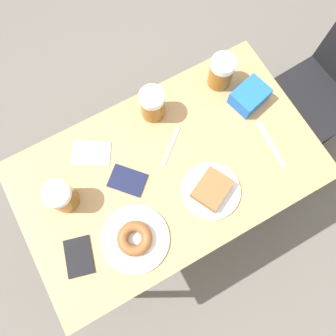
# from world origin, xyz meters

# --- Properties ---
(ground_plane) EXTENTS (8.00, 8.00, 0.00)m
(ground_plane) POSITION_xyz_m (0.00, 0.00, 0.00)
(ground_plane) COLOR #666059
(table) EXTENTS (0.64, 1.09, 0.78)m
(table) POSITION_xyz_m (0.00, 0.00, 0.70)
(table) COLOR tan
(table) RESTS_ON ground_plane
(chair) EXTENTS (0.42, 0.42, 0.89)m
(chair) POSITION_xyz_m (-0.05, 0.94, 0.53)
(chair) COLOR black
(chair) RESTS_ON ground_plane
(plate_with_cake) EXTENTS (0.21, 0.21, 0.05)m
(plate_with_cake) POSITION_xyz_m (0.14, 0.09, 0.80)
(plate_with_cake) COLOR white
(plate_with_cake) RESTS_ON table
(plate_with_donut) EXTENTS (0.23, 0.23, 0.05)m
(plate_with_donut) POSITION_xyz_m (0.16, -0.22, 0.79)
(plate_with_donut) COLOR white
(plate_with_donut) RESTS_ON table
(beer_mug_left) EXTENTS (0.09, 0.09, 0.13)m
(beer_mug_left) POSITION_xyz_m (-0.22, 0.35, 0.84)
(beer_mug_left) COLOR #8C5619
(beer_mug_left) RESTS_ON table
(beer_mug_center) EXTENTS (0.09, 0.09, 0.13)m
(beer_mug_center) POSITION_xyz_m (-0.22, 0.06, 0.84)
(beer_mug_center) COLOR #8C5619
(beer_mug_center) RESTS_ON table
(beer_mug_right) EXTENTS (0.09, 0.09, 0.13)m
(beer_mug_right) POSITION_xyz_m (-0.07, -0.36, 0.84)
(beer_mug_right) COLOR #8C5619
(beer_mug_right) RESTS_ON table
(napkin_folded) EXTENTS (0.15, 0.16, 0.00)m
(napkin_folded) POSITION_xyz_m (-0.19, -0.21, 0.78)
(napkin_folded) COLOR white
(napkin_folded) RESTS_ON table
(fork) EXTENTS (0.12, 0.14, 0.00)m
(fork) POSITION_xyz_m (-0.07, 0.05, 0.78)
(fork) COLOR silver
(fork) RESTS_ON table
(knife) EXTENTS (0.20, 0.03, 0.00)m
(knife) POSITION_xyz_m (0.10, 0.38, 0.78)
(knife) COLOR silver
(knife) RESTS_ON table
(passport_near_edge) EXTENTS (0.14, 0.12, 0.01)m
(passport_near_edge) POSITION_xyz_m (0.12, -0.41, 0.78)
(passport_near_edge) COLOR black
(passport_near_edge) RESTS_ON table
(passport_far_edge) EXTENTS (0.15, 0.15, 0.01)m
(passport_far_edge) POSITION_xyz_m (-0.03, -0.15, 0.78)
(passport_far_edge) COLOR #141938
(passport_far_edge) RESTS_ON table
(blue_pouch) EXTENTS (0.13, 0.15, 0.06)m
(blue_pouch) POSITION_xyz_m (-0.09, 0.40, 0.81)
(blue_pouch) COLOR blue
(blue_pouch) RESTS_ON table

